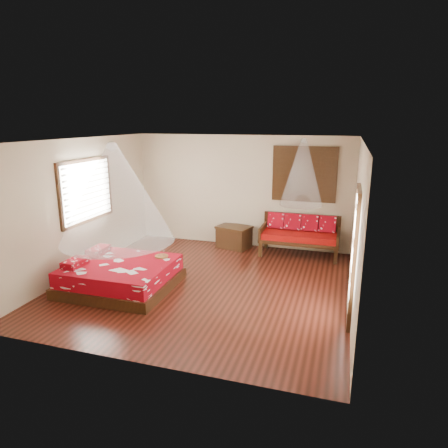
{
  "coord_description": "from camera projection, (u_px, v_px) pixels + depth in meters",
  "views": [
    {
      "loc": [
        2.52,
        -6.9,
        3.16
      ],
      "look_at": [
        0.26,
        0.41,
        1.15
      ],
      "focal_mm": 32.0,
      "sensor_mm": 36.0,
      "label": 1
    }
  ],
  "objects": [
    {
      "name": "daybed",
      "position": [
        300.0,
        234.0,
        9.53
      ],
      "size": [
        1.84,
        0.82,
        0.96
      ],
      "color": "black",
      "rests_on": "floor"
    },
    {
      "name": "glazed_door",
      "position": [
        353.0,
        256.0,
        6.3
      ],
      "size": [
        0.08,
        1.02,
        2.16
      ],
      "color": "black",
      "rests_on": "floor"
    },
    {
      "name": "bed",
      "position": [
        120.0,
        275.0,
        7.69
      ],
      "size": [
        1.99,
        1.81,
        0.63
      ],
      "rotation": [
        0.0,
        0.0,
        0.01
      ],
      "color": "black",
      "rests_on": "floor"
    },
    {
      "name": "mosquito_net_daybed",
      "position": [
        302.0,
        172.0,
        9.03
      ],
      "size": [
        0.98,
        0.98,
        1.5
      ],
      "primitive_type": "cone",
      "color": "white",
      "rests_on": "ceiling"
    },
    {
      "name": "storage_chest",
      "position": [
        234.0,
        237.0,
        10.12
      ],
      "size": [
        0.94,
        0.79,
        0.56
      ],
      "rotation": [
        0.0,
        0.0,
        -0.28
      ],
      "color": "black",
      "rests_on": "floor"
    },
    {
      "name": "shutter_panel",
      "position": [
        304.0,
        174.0,
        9.48
      ],
      "size": [
        1.52,
        0.06,
        1.32
      ],
      "color": "black",
      "rests_on": "wall_back"
    },
    {
      "name": "mosquito_net_main",
      "position": [
        115.0,
        194.0,
        7.28
      ],
      "size": [
        2.11,
        2.11,
        1.8
      ],
      "primitive_type": "cone",
      "color": "white",
      "rests_on": "ceiling"
    },
    {
      "name": "wine_tray",
      "position": [
        162.0,
        254.0,
        7.95
      ],
      "size": [
        0.27,
        0.27,
        0.22
      ],
      "rotation": [
        0.0,
        0.0,
        0.41
      ],
      "color": "brown",
      "rests_on": "bed"
    },
    {
      "name": "room",
      "position": [
        204.0,
        216.0,
        7.54
      ],
      "size": [
        5.54,
        5.54,
        2.84
      ],
      "color": "black",
      "rests_on": "ground"
    },
    {
      "name": "window_left",
      "position": [
        87.0,
        191.0,
        8.43
      ],
      "size": [
        0.1,
        1.74,
        1.34
      ],
      "color": "black",
      "rests_on": "wall_left"
    }
  ]
}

